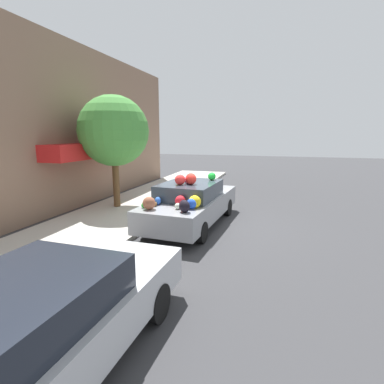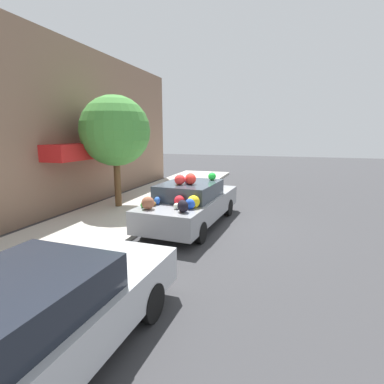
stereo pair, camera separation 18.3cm
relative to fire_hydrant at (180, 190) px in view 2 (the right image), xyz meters
The scene contains 7 objects.
ground_plane 3.31m from the fire_hydrant, 153.09° to the right, with size 60.00×60.00×0.00m, color #38383A.
sidewalk_curb 3.19m from the fire_hydrant, 157.31° to the left, with size 24.00×3.20×0.13m.
building_facade 5.13m from the fire_hydrant, 129.75° to the left, with size 18.00×1.20×6.09m.
street_tree 3.54m from the fire_hydrant, 138.38° to the left, with size 2.51×2.51×4.02m.
fire_hydrant is the anchor object (origin of this frame).
art_car 3.33m from the fire_hydrant, 153.61° to the right, with size 4.69×2.03×1.69m.
parked_car_plain 9.31m from the fire_hydrant, behind, with size 4.54×1.92×1.31m.
Camera 2 is at (-8.60, -2.74, 2.81)m, focal length 28.00 mm.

